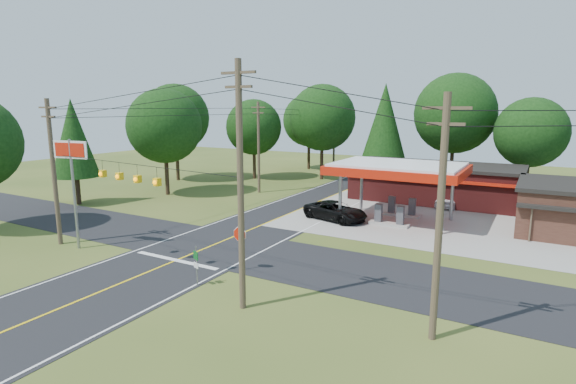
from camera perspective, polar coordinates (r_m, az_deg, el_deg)
The scene contains 18 objects.
ground at distance 31.72m, azimuth -9.51°, elevation -6.70°, with size 120.00×120.00×0.00m, color #3B4F1C.
main_highway at distance 31.72m, azimuth -9.51°, elevation -6.68°, with size 8.00×120.00×0.02m, color black.
cross_road at distance 31.72m, azimuth -9.51°, elevation -6.68°, with size 70.00×7.00×0.02m, color black.
lane_center_yellow at distance 31.71m, azimuth -9.51°, elevation -6.66°, with size 0.15×110.00×0.00m, color yellow.
gas_canopy at distance 38.12m, azimuth 13.75°, elevation 2.66°, with size 10.60×7.40×4.88m.
convenience_store at distance 47.84m, azimuth 18.11°, elevation 1.18°, with size 16.40×7.55×3.80m.
utility_pole_near_right at distance 20.45m, azimuth -6.06°, elevation 0.90°, with size 1.80×0.30×11.50m.
utility_pole_near_left at distance 34.40m, azimuth -27.62°, elevation 2.46°, with size 1.80×0.30×10.00m.
utility_pole_far_left at distance 49.72m, azimuth -3.75°, elevation 5.85°, with size 1.80×0.30×10.00m.
utility_pole_right_b at distance 18.63m, azimuth 18.72°, elevation -2.97°, with size 1.80×0.30×10.00m.
utility_pole_north at distance 63.96m, azimuth 5.86°, elevation 6.51°, with size 0.30×0.30×9.50m.
overhead_beacons at distance 26.89m, azimuth -19.69°, elevation 3.24°, with size 17.04×2.04×1.03m.
treeline_backdrop at distance 50.86m, azimuth 8.46°, elevation 8.45°, with size 70.27×51.59×13.30m.
suv_car at distance 38.13m, azimuth 6.05°, elevation -2.42°, with size 5.61×5.61×1.56m, color black.
sedan_car at distance 45.76m, azimuth 19.96°, elevation -0.80°, with size 4.58×4.58×1.56m, color white.
big_stop_sign at distance 32.70m, azimuth -25.78°, elevation 2.84°, with size 2.72×0.54×7.38m.
octagonal_stop_sign at distance 26.22m, azimuth -6.14°, elevation -5.79°, with size 0.92×0.09×2.66m.
route_sign_post at distance 24.62m, azimuth -11.59°, elevation -8.74°, with size 0.43×0.19×2.21m.
Camera 1 is at (19.30, -23.34, 9.44)m, focal length 28.00 mm.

